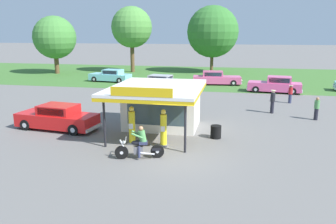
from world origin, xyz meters
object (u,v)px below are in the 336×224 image
(bystander_chatting_near_pumps, at_px, (317,108))
(spare_tire_stack, at_px, (216,132))
(parked_car_back_row_centre_right, at_px, (111,76))
(bystander_strolling_foreground, at_px, (273,101))
(parked_car_back_row_right, at_px, (216,78))
(gas_pump_offside, at_px, (163,130))
(motorcycle_with_rider, at_px, (140,145))
(gas_pump_nearside, at_px, (132,127))
(featured_classic_sedan, at_px, (58,118))
(parked_car_back_row_left, at_px, (275,85))
(parked_car_back_row_far_left, at_px, (161,83))
(bystander_leaning_by_kiosk, at_px, (290,94))

(bystander_chatting_near_pumps, height_order, spare_tire_stack, bystander_chatting_near_pumps)
(parked_car_back_row_centre_right, bearing_deg, bystander_chatting_near_pumps, -35.21)
(bystander_strolling_foreground, bearing_deg, spare_tire_stack, -118.80)
(parked_car_back_row_centre_right, relative_size, bystander_chatting_near_pumps, 3.35)
(parked_car_back_row_right, bearing_deg, gas_pump_offside, -93.85)
(motorcycle_with_rider, bearing_deg, bystander_chatting_near_pumps, 43.21)
(gas_pump_nearside, relative_size, spare_tire_stack, 2.84)
(gas_pump_nearside, height_order, featured_classic_sedan, gas_pump_nearside)
(parked_car_back_row_left, xyz_separation_m, parked_car_back_row_far_left, (-11.39, -0.49, -0.05))
(motorcycle_with_rider, relative_size, bystander_chatting_near_pumps, 1.44)
(parked_car_back_row_left, relative_size, spare_tire_stack, 7.47)
(parked_car_back_row_far_left, xyz_separation_m, spare_tire_stack, (6.51, -15.28, -0.32))
(motorcycle_with_rider, bearing_deg, featured_classic_sedan, 149.52)
(spare_tire_stack, bearing_deg, bystander_leaning_by_kiosk, 62.67)
(parked_car_back_row_left, height_order, bystander_strolling_foreground, bystander_strolling_foreground)
(motorcycle_with_rider, xyz_separation_m, parked_car_back_row_centre_right, (-10.35, 23.28, 0.02))
(parked_car_back_row_left, distance_m, spare_tire_stack, 16.50)
(bystander_chatting_near_pumps, relative_size, bystander_leaning_by_kiosk, 1.04)
(gas_pump_nearside, relative_size, parked_car_back_row_far_left, 0.36)
(bystander_chatting_near_pumps, distance_m, bystander_leaning_by_kiosk, 5.47)
(featured_classic_sedan, distance_m, parked_car_back_row_far_left, 15.69)
(featured_classic_sedan, bearing_deg, parked_car_back_row_left, 47.60)
(featured_classic_sedan, xyz_separation_m, bystander_chatting_near_pumps, (16.03, 5.41, 0.12))
(parked_car_back_row_left, relative_size, parked_car_back_row_centre_right, 1.02)
(bystander_strolling_foreground, bearing_deg, featured_classic_sedan, -152.84)
(gas_pump_offside, distance_m, parked_car_back_row_far_left, 17.62)
(parked_car_back_row_left, distance_m, bystander_strolling_foreground, 9.12)
(parked_car_back_row_far_left, bearing_deg, gas_pump_offside, -77.15)
(parked_car_back_row_centre_right, distance_m, parked_car_back_row_far_left, 8.27)
(parked_car_back_row_far_left, xyz_separation_m, bystander_chatting_near_pumps, (12.93, -9.97, 0.14))
(bystander_leaning_by_kiosk, relative_size, spare_tire_stack, 2.10)
(parked_car_back_row_far_left, height_order, bystander_chatting_near_pumps, bystander_chatting_near_pumps)
(gas_pump_nearside, height_order, parked_car_back_row_right, gas_pump_nearside)
(parked_car_back_row_far_left, bearing_deg, bystander_chatting_near_pumps, -37.64)
(parked_car_back_row_centre_right, height_order, parked_car_back_row_far_left, parked_car_back_row_far_left)
(bystander_leaning_by_kiosk, bearing_deg, gas_pump_nearside, -127.93)
(bystander_chatting_near_pumps, bearing_deg, bystander_strolling_foreground, 152.49)
(featured_classic_sedan, bearing_deg, bystander_strolling_foreground, 27.16)
(gas_pump_nearside, relative_size, bystander_strolling_foreground, 1.18)
(bystander_leaning_by_kiosk, bearing_deg, parked_car_back_row_left, 97.43)
(parked_car_back_row_right, bearing_deg, bystander_chatting_near_pumps, -62.24)
(motorcycle_with_rider, xyz_separation_m, bystander_chatting_near_pumps, (9.72, 9.13, 0.17))
(parked_car_back_row_right, xyz_separation_m, parked_car_back_row_centre_right, (-12.50, -0.20, -0.01))
(parked_car_back_row_centre_right, bearing_deg, parked_car_back_row_far_left, -30.42)
(featured_classic_sedan, bearing_deg, parked_car_back_row_far_left, 78.61)
(gas_pump_nearside, distance_m, parked_car_back_row_far_left, 17.32)
(featured_classic_sedan, height_order, parked_car_back_row_centre_right, featured_classic_sedan)
(parked_car_back_row_right, xyz_separation_m, bystander_leaning_by_kiosk, (6.68, -8.96, 0.11))
(gas_pump_nearside, height_order, spare_tire_stack, gas_pump_nearside)
(gas_pump_offside, distance_m, featured_classic_sedan, 7.25)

